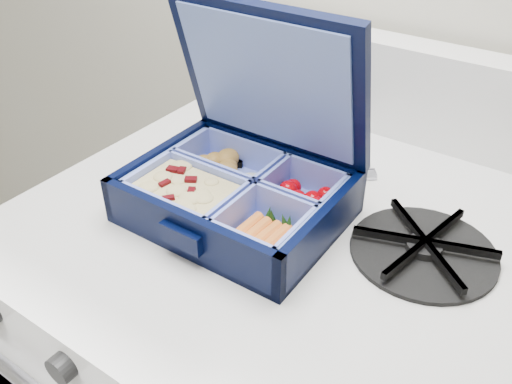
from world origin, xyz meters
The scene contains 4 objects.
bento_box centered at (-0.02, 1.64, 0.91)m, with size 0.24×0.19×0.06m, color black, non-canonical shape.
burner_grate centered at (0.19, 1.70, 0.89)m, with size 0.16×0.16×0.02m, color black.
burner_grate_rear centered at (-0.10, 1.79, 0.89)m, with size 0.17×0.17×0.02m, color black.
fork centered at (0.01, 1.76, 0.88)m, with size 0.02×0.16×0.01m, color #A9AAB7, non-canonical shape.
Camera 1 is at (0.30, 1.23, 1.27)m, focal length 38.00 mm.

